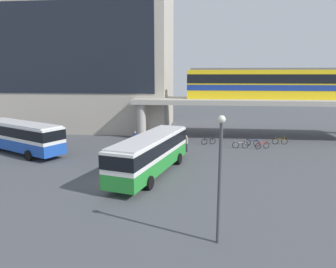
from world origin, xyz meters
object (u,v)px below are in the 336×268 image
object	(u,v)px
pedestrian_near_building	(186,144)
train	(262,83)
bicycle_red	(262,146)
bicycle_blue	(252,143)
pedestrian_by_bike_rack	(135,139)
bicycle_silver	(240,145)
bus_main	(151,151)
bus_secondary	(21,134)
bicycle_orange	(280,141)
bicycle_brown	(180,141)
bicycle_black	(208,141)
station_building	(89,59)

from	to	relation	value
pedestrian_near_building	train	bearing A→B (deg)	43.98
bicycle_red	bicycle_blue	distance (m)	1.61
bicycle_blue	pedestrian_by_bike_rack	world-z (taller)	pedestrian_by_bike_rack
train	bicycle_silver	size ratio (longest dim) A/B	10.61
train	pedestrian_by_bike_rack	distance (m)	17.71
bicycle_red	bus_main	bearing A→B (deg)	-137.79
bus_secondary	bicycle_blue	world-z (taller)	bus_secondary
bicycle_silver	bicycle_blue	distance (m)	1.98
train	bicycle_orange	distance (m)	7.99
bicycle_brown	pedestrian_near_building	xyz separation A→B (m)	(0.88, -3.77, 0.47)
bicycle_blue	pedestrian_by_bike_rack	bearing A→B (deg)	-173.10
bicycle_black	bicycle_orange	bearing A→B (deg)	6.16
bicycle_black	pedestrian_by_bike_rack	world-z (taller)	pedestrian_by_bike_rack
bus_main	bicycle_blue	size ratio (longest dim) A/B	6.87
pedestrian_by_bike_rack	bicycle_orange	bearing A→B (deg)	9.34
bus_main	bicycle_silver	xyz separation A→B (m)	(8.44, 9.85, -1.63)
train	bicycle_black	distance (m)	10.75
bicycle_brown	pedestrian_by_bike_rack	distance (m)	5.35
bicycle_black	bicycle_brown	bearing A→B (deg)	179.06
train	bicycle_red	distance (m)	9.46
bicycle_black	bicycle_silver	distance (m)	3.79
pedestrian_near_building	bicycle_brown	bearing A→B (deg)	103.13
bicycle_brown	pedestrian_by_bike_rack	world-z (taller)	pedestrian_by_bike_rack
bus_secondary	bicycle_brown	xyz separation A→B (m)	(16.00, 6.13, -1.63)
bus_main	bicycle_orange	distance (m)	18.17
bicycle_silver	pedestrian_by_bike_rack	size ratio (longest dim) A/B	1.04
bus_main	bicycle_blue	distance (m)	15.03
bus_secondary	bicycle_black	distance (m)	20.32
bus_secondary	bicycle_silver	world-z (taller)	bus_secondary
station_building	bicycle_brown	world-z (taller)	station_building
bicycle_brown	pedestrian_by_bike_rack	bearing A→B (deg)	-159.23
bus_main	pedestrian_near_building	distance (m)	8.16
train	bicycle_red	world-z (taller)	train
bicycle_orange	train	bearing A→B (deg)	110.13
bicycle_brown	bicycle_silver	bearing A→B (deg)	-13.12
bus_secondary	bicycle_silver	size ratio (longest dim) A/B	6.14
pedestrian_near_building	pedestrian_by_bike_rack	bearing A→B (deg)	162.22
bus_secondary	pedestrian_near_building	size ratio (longest dim) A/B	6.26
bicycle_black	bicycle_brown	xyz separation A→B (m)	(-3.33, 0.05, 0.00)
bicycle_silver	train	bearing A→B (deg)	63.84
pedestrian_by_bike_rack	pedestrian_near_building	xyz separation A→B (m)	(5.87, -1.88, 0.02)
bus_secondary	pedestrian_near_building	world-z (taller)	bus_secondary
bicycle_black	bicycle_red	bearing A→B (deg)	-15.16
bicycle_blue	pedestrian_near_building	world-z (taller)	pedestrian_near_building
bicycle_red	station_building	bearing A→B (deg)	152.80
bus_main	pedestrian_near_building	size ratio (longest dim) A/B	6.46
station_building	bicycle_brown	bearing A→B (deg)	-35.93
bus_secondary	bicycle_blue	distance (m)	25.03
bicycle_silver	bicycle_orange	bearing A→B (deg)	26.60
train	bicycle_red	bearing A→B (deg)	-97.77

